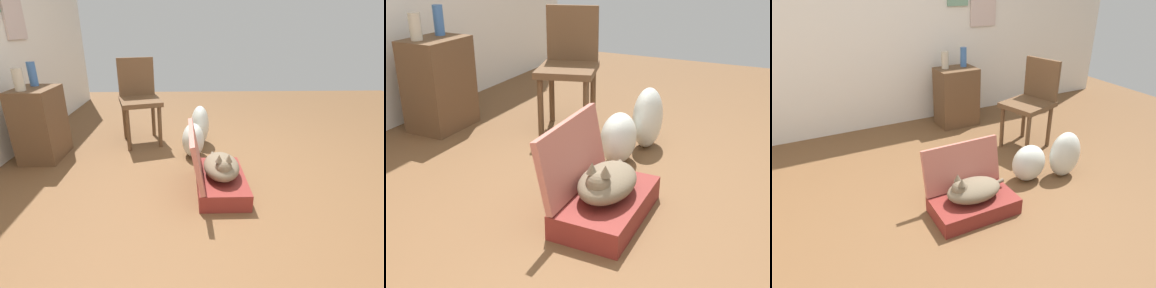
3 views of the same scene
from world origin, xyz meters
TOP-DOWN VIEW (x-y plane):
  - ground_plane at (0.00, 0.00)m, footprint 7.68×7.68m
  - suitcase_base at (-0.10, 0.14)m, footprint 0.66×0.38m
  - suitcase_lid at (-0.10, 0.34)m, footprint 0.66×0.11m
  - cat at (-0.11, 0.14)m, footprint 0.52×0.28m
  - plastic_bag_white at (0.58, 0.34)m, footprint 0.33×0.22m
  - plastic_bag_clear at (0.92, 0.25)m, footprint 0.32×0.20m
  - side_table at (0.59, 1.85)m, footprint 0.48×0.36m
  - vase_tall at (0.47, 1.90)m, footprint 0.09×0.09m
  - vase_short at (0.71, 1.89)m, footprint 0.08×0.08m
  - chair at (1.03, 0.93)m, footprint 0.58×0.54m

SIDE VIEW (x-z plane):
  - ground_plane at x=0.00m, z-range 0.00..0.00m
  - suitcase_base at x=-0.10m, z-range 0.00..0.13m
  - plastic_bag_white at x=0.58m, z-range 0.00..0.34m
  - cat at x=-0.11m, z-range 0.10..0.33m
  - plastic_bag_clear at x=0.92m, z-range 0.00..0.44m
  - suitcase_lid at x=-0.10m, z-range 0.13..0.52m
  - side_table at x=0.59m, z-range 0.00..0.71m
  - chair at x=1.03m, z-range 0.05..0.99m
  - vase_tall at x=0.47m, z-range 0.71..0.91m
  - vase_short at x=0.71m, z-range 0.71..0.94m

